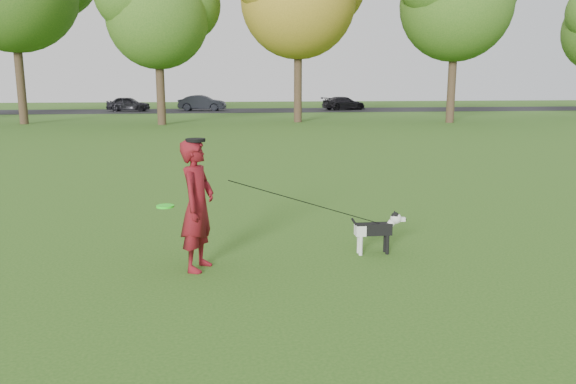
{
  "coord_description": "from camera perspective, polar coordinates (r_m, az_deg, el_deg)",
  "views": [
    {
      "loc": [
        -0.82,
        -7.4,
        2.5
      ],
      "look_at": [
        0.14,
        0.31,
        0.95
      ],
      "focal_mm": 35.0,
      "sensor_mm": 36.0,
      "label": 1
    }
  ],
  "objects": [
    {
      "name": "man",
      "position": [
        7.5,
        -9.18,
        -1.35
      ],
      "size": [
        0.62,
        0.75,
        1.75
      ],
      "primitive_type": "imported",
      "rotation": [
        0.0,
        0.0,
        1.2
      ],
      "color": "maroon",
      "rests_on": "ground"
    },
    {
      "name": "road",
      "position": [
        47.47,
        -6.16,
        8.22
      ],
      "size": [
        120.0,
        7.0,
        0.02
      ],
      "primitive_type": "cube",
      "color": "black",
      "rests_on": "ground"
    },
    {
      "name": "car_mid",
      "position": [
        47.45,
        -8.71,
        8.93
      ],
      "size": [
        4.01,
        1.98,
        1.26
      ],
      "primitive_type": "imported",
      "rotation": [
        0.0,
        0.0,
        1.4
      ],
      "color": "black",
      "rests_on": "road"
    },
    {
      "name": "ground",
      "position": [
        7.85,
        -0.71,
        -7.28
      ],
      "size": [
        120.0,
        120.0,
        0.0
      ],
      "primitive_type": "plane",
      "color": "#285116",
      "rests_on": "ground"
    },
    {
      "name": "car_left",
      "position": [
        47.97,
        -15.9,
        8.61
      ],
      "size": [
        3.55,
        1.71,
        1.17
      ],
      "primitive_type": "imported",
      "rotation": [
        0.0,
        0.0,
        1.47
      ],
      "color": "black",
      "rests_on": "road"
    },
    {
      "name": "car_right",
      "position": [
        48.63,
        5.69,
        8.97
      ],
      "size": [
        4.08,
        2.6,
        1.1
      ],
      "primitive_type": "imported",
      "rotation": [
        0.0,
        0.0,
        1.87
      ],
      "color": "black",
      "rests_on": "road"
    },
    {
      "name": "dog",
      "position": [
        8.29,
        9.1,
        -3.63
      ],
      "size": [
        0.83,
        0.17,
        0.63
      ],
      "color": "black",
      "rests_on": "ground"
    },
    {
      "name": "man_held_items",
      "position": [
        7.76,
        2.32,
        -1.2
      ],
      "size": [
        3.22,
        0.54,
        1.34
      ],
      "color": "#26FF20",
      "rests_on": "ground"
    }
  ]
}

